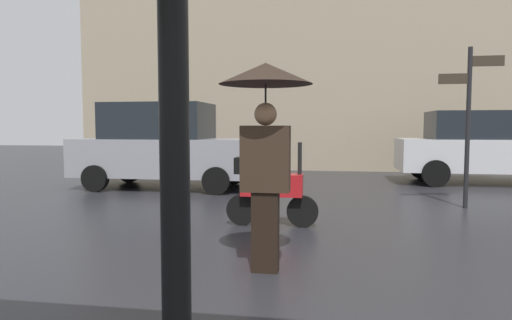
# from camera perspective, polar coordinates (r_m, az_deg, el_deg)

# --- Properties ---
(pedestrian_with_umbrella) EXTENTS (0.93, 0.93, 2.08)m
(pedestrian_with_umbrella) POSITION_cam_1_polar(r_m,az_deg,el_deg) (4.47, 1.22, 5.69)
(pedestrian_with_umbrella) COLOR black
(pedestrian_with_umbrella) RESTS_ON ground
(parked_scooter) EXTENTS (1.36, 0.32, 1.23)m
(parked_scooter) POSITION_cam_1_polar(r_m,az_deg,el_deg) (6.63, 1.64, -3.63)
(parked_scooter) COLOR black
(parked_scooter) RESTS_ON ground
(parked_car_left) EXTENTS (4.31, 1.95, 2.01)m
(parked_car_left) POSITION_cam_1_polar(r_m,az_deg,el_deg) (10.97, -11.39, 1.73)
(parked_car_left) COLOR gray
(parked_car_left) RESTS_ON ground
(parked_car_right) EXTENTS (4.34, 1.84, 1.85)m
(parked_car_right) POSITION_cam_1_polar(r_m,az_deg,el_deg) (12.88, 26.87, 1.49)
(parked_car_right) COLOR silver
(parked_car_right) RESTS_ON ground
(street_signpost) EXTENTS (1.08, 0.08, 2.86)m
(street_signpost) POSITION_cam_1_polar(r_m,az_deg,el_deg) (8.88, 25.28, 5.62)
(street_signpost) COLOR black
(street_signpost) RESTS_ON ground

